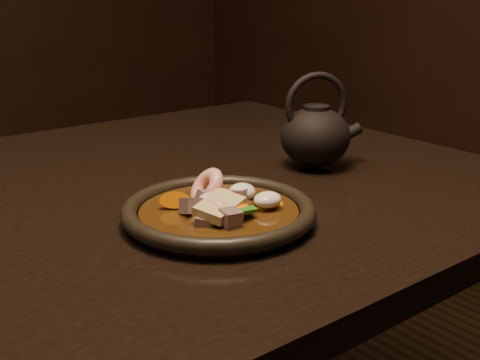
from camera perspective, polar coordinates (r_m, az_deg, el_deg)
plate at (r=0.78m, az=-2.02°, el=-3.08°), size 0.25×0.25×0.03m
stirfry at (r=0.78m, az=-1.84°, el=-2.64°), size 0.14×0.14×0.06m
teapot at (r=1.01m, az=7.19°, el=4.42°), size 0.14×0.12×0.16m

